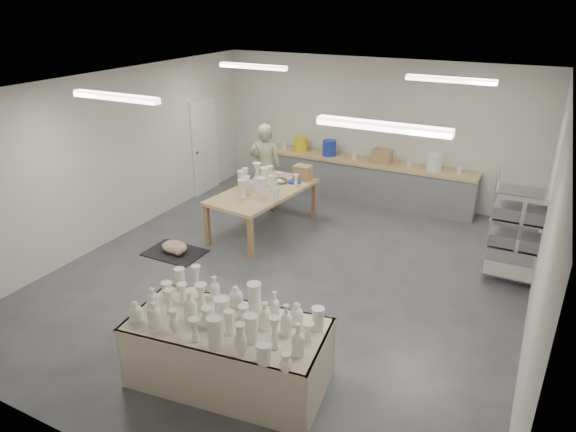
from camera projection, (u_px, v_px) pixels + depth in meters
The scene contains 9 objects.
room at pixel (287, 149), 7.62m from camera, with size 8.00×8.02×3.00m.
back_counter at pixel (366, 179), 11.14m from camera, with size 4.60×0.60×1.24m.
wire_shelf at pixel (520, 228), 7.76m from camera, with size 0.88×0.48×1.80m.
drying_table at pixel (228, 349), 5.85m from camera, with size 2.36×1.34×1.16m.
work_table at pixel (266, 188), 9.57m from camera, with size 1.36×2.33×1.18m.
rug at pixel (175, 253), 8.99m from camera, with size 1.00×0.70×0.02m, color black.
cat at pixel (175, 247), 8.92m from camera, with size 0.56×0.45×0.21m.
potter at pixel (265, 167), 10.59m from camera, with size 0.66×0.43×1.81m, color #96A882.
red_stool at pixel (272, 192), 11.07m from camera, with size 0.36×0.36×0.29m.
Camera 1 is at (3.28, -6.48, 4.15)m, focal length 32.00 mm.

